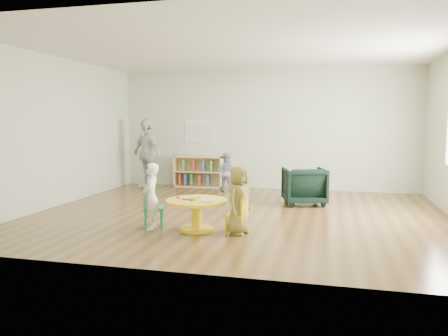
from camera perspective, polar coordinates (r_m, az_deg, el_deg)
name	(u,v)px	position (r m, az deg, el deg)	size (l,w,h in m)	color
room	(240,104)	(7.40, 2.10, 8.42)	(7.10, 7.00, 2.80)	brown
activity_table	(197,209)	(6.43, -3.59, -5.38)	(0.91, 0.91, 0.50)	yellow
kid_chair_left	(151,207)	(6.72, -9.56, -5.06)	(0.40, 0.40, 0.56)	#1B996A
kid_chair_right	(239,214)	(6.25, 1.96, -6.03)	(0.31, 0.31, 0.53)	yellow
bookshelf	(198,172)	(10.65, -3.39, -0.51)	(1.20, 0.30, 0.75)	tan
alphabet_poster	(200,131)	(10.69, -3.16, 4.81)	(0.74, 0.01, 0.54)	white
armchair	(304,186)	(8.52, 10.42, -2.33)	(0.77, 0.79, 0.72)	black
child_left	(151,196)	(6.57, -9.48, -3.67)	(0.36, 0.23, 0.98)	white
child_right	(238,200)	(6.18, 1.86, -4.19)	(0.48, 0.31, 0.98)	gold
toddler	(226,172)	(9.87, 0.25, -0.55)	(0.44, 0.34, 0.90)	#1C1B44
adult_caretaker	(147,154)	(10.50, -10.05, 1.84)	(0.97, 0.40, 1.66)	silver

